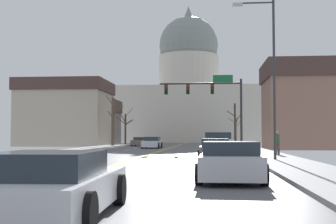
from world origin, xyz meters
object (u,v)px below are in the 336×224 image
Objects in this scene: street_lamp_right at (269,65)px; sedan_near_00 at (216,146)px; sedan_oncoming_01 at (140,142)px; pickup_truck_near_01 at (218,145)px; sedan_oncoming_00 at (152,143)px; sedan_near_04 at (230,162)px; sedan_near_05 at (53,186)px; pedestrian_00 at (277,142)px; signal_gantry at (212,96)px; sedan_near_03 at (227,155)px; sedan_near_02 at (215,150)px.

street_lamp_right is 14.78m from sedan_near_00.
sedan_oncoming_01 is (-12.96, 36.73, -4.77)m from street_lamp_right.
sedan_oncoming_01 is (-10.26, 28.69, -0.17)m from pickup_truck_near_01.
sedan_oncoming_00 is (-7.19, 18.21, -0.15)m from pickup_truck_near_01.
sedan_near_00 is at bearing 90.30° from sedan_near_04.
sedan_near_00 and sedan_near_05 have the same top height.
pedestrian_00 is at bearing 72.95° from sedan_near_05.
sedan_near_03 is at bearing -88.53° from signal_gantry.
pedestrian_00 reaches higher than sedan_near_02.
sedan_oncoming_01 is at bearing 97.23° from sedan_near_05.
sedan_oncoming_00 is at bearing -73.66° from sedan_oncoming_01.
pickup_truck_near_01 is at bearing -70.32° from sedan_oncoming_01.
sedan_oncoming_00 is at bearing 105.81° from sedan_near_02.
signal_gantry is at bearing -49.89° from sedan_oncoming_00.
sedan_oncoming_00 is (-6.92, 24.43, -0.00)m from sedan_near_02.
sedan_near_04 is 48.79m from sedan_oncoming_01.
pickup_truck_near_01 is 6.23m from sedan_near_02.
sedan_near_00 is 2.72× the size of pedestrian_00.
sedan_near_00 is at bearing -60.41° from sedan_oncoming_00.
sedan_near_05 is 44.15m from sedan_oncoming_00.
sedan_near_05 is at bearing -85.01° from sedan_oncoming_00.
sedan_near_02 is at bearing -90.98° from sedan_near_00.
sedan_near_03 is at bearing -89.24° from sedan_near_00.
sedan_near_03 is at bearing -75.72° from sedan_oncoming_01.
street_lamp_right reaches higher than sedan_near_02.
sedan_near_05 is at bearing -107.05° from pedestrian_00.
street_lamp_right is 6.89m from sedan_near_03.
street_lamp_right is at bearing 59.35° from sedan_near_03.
street_lamp_right is at bearing 71.15° from sedan_near_05.
sedan_near_02 is (-0.20, -11.89, 0.04)m from sedan_near_00.
sedan_oncoming_00 is at bearing 119.03° from pedestrian_00.
street_lamp_right is 12.22m from sedan_near_04.
signal_gantry is 0.89× the size of street_lamp_right.
signal_gantry is 17.03m from sedan_near_02.
street_lamp_right is 5.60× the size of pedestrian_00.
sedan_near_02 is 6.10m from sedan_near_03.
sedan_oncoming_01 is (-9.86, 18.54, -4.69)m from signal_gantry.
street_lamp_right is (3.10, -18.19, 0.08)m from signal_gantry.
pedestrian_00 is (14.23, -30.59, 0.44)m from sedan_oncoming_01.
sedan_near_02 is 6.07m from pedestrian_00.
sedan_oncoming_00 is at bearing 94.99° from sedan_near_05.
pedestrian_00 reaches higher than sedan_near_03.
sedan_near_00 is (-2.77, 13.71, -4.78)m from street_lamp_right.
signal_gantry is 22.95m from sedan_near_03.
sedan_oncoming_00 is (-9.89, 26.25, -4.74)m from street_lamp_right.
pedestrian_00 is at bearing 77.12° from sedan_near_04.
sedan_oncoming_00 is at bearing 103.56° from sedan_near_03.
sedan_oncoming_01 is (-3.07, 10.48, -0.02)m from sedan_oncoming_00.
sedan_near_00 is 1.02× the size of sedan_near_02.
street_lamp_right reaches higher than pickup_truck_near_01.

